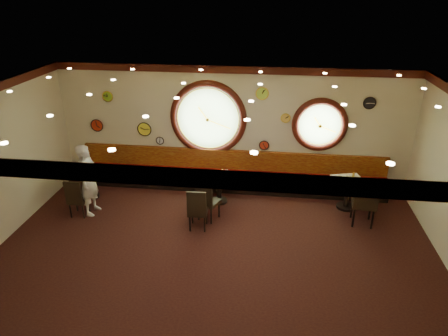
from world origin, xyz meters
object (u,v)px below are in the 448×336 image
at_px(condiment_a_salt, 85,169).
at_px(condiment_d_bottle, 353,176).
at_px(condiment_c_salt, 216,174).
at_px(chair_d, 366,198).
at_px(condiment_d_salt, 347,178).
at_px(condiment_a_bottle, 91,168).
at_px(condiment_a_pepper, 88,169).
at_px(condiment_d_pepper, 348,179).
at_px(condiment_b_pepper, 207,178).
at_px(condiment_c_bottle, 222,172).
at_px(chair_b, 197,207).
at_px(condiment_b_salt, 204,176).
at_px(table_a, 89,181).
at_px(table_d, 348,190).
at_px(condiment_c_pepper, 221,174).
at_px(waiter, 89,180).
at_px(chair_a, 76,196).
at_px(table_b, 206,188).
at_px(table_c, 219,186).
at_px(condiment_b_bottle, 208,174).
at_px(chair_c, 206,198).

relative_size(condiment_a_salt, condiment_d_bottle, 0.60).
bearing_deg(condiment_c_salt, chair_d, -11.67).
xyz_separation_m(condiment_d_salt, condiment_a_bottle, (-6.25, -0.23, -0.00)).
bearing_deg(condiment_a_pepper, condiment_d_pepper, 1.91).
bearing_deg(condiment_b_pepper, condiment_c_bottle, 36.29).
distance_m(chair_b, condiment_b_salt, 1.21).
height_order(table_a, condiment_a_pepper, condiment_a_pepper).
distance_m(chair_d, condiment_a_salt, 6.74).
distance_m(table_d, chair_b, 3.68).
bearing_deg(table_a, condiment_d_bottle, 2.87).
relative_size(condiment_c_pepper, waiter, 0.06).
bearing_deg(condiment_c_pepper, chair_b, -104.14).
height_order(table_a, condiment_d_salt, condiment_d_salt).
xyz_separation_m(condiment_b_salt, condiment_a_bottle, (-2.86, -0.02, 0.07)).
height_order(chair_a, condiment_c_bottle, chair_a).
relative_size(table_b, condiment_c_salt, 7.06).
bearing_deg(table_c, condiment_c_salt, 161.92).
relative_size(condiment_c_salt, condiment_d_bottle, 0.58).
bearing_deg(chair_a, condiment_a_salt, 100.95).
height_order(condiment_a_pepper, condiment_c_bottle, condiment_c_bottle).
bearing_deg(chair_d, condiment_d_salt, 115.16).
xyz_separation_m(condiment_a_salt, condiment_b_bottle, (3.11, 0.10, -0.02)).
distance_m(condiment_a_salt, condiment_a_pepper, 0.12).
xyz_separation_m(table_a, chair_a, (0.11, -0.94, 0.08)).
relative_size(table_d, chair_c, 1.32).
bearing_deg(condiment_d_bottle, table_a, -177.13).
distance_m(condiment_c_salt, condiment_d_bottle, 3.29).
distance_m(table_d, condiment_c_salt, 3.20).
xyz_separation_m(table_d, chair_d, (0.24, -0.77, 0.22)).
distance_m(chair_d, condiment_d_bottle, 0.86).
relative_size(chair_c, chair_d, 0.85).
distance_m(chair_a, condiment_d_salt, 6.34).
distance_m(table_d, chair_c, 3.41).
relative_size(table_c, condiment_d_bottle, 5.16).
distance_m(condiment_b_salt, condiment_c_pepper, 0.40).
bearing_deg(chair_d, condiment_d_bottle, 103.67).
bearing_deg(condiment_a_salt, condiment_a_pepper, -20.21).
bearing_deg(chair_a, condiment_a_pepper, 94.83).
xyz_separation_m(chair_d, condiment_a_bottle, (-6.55, 0.55, 0.10)).
relative_size(condiment_a_salt, condiment_d_pepper, 0.96).
relative_size(chair_b, condiment_a_bottle, 4.14).
bearing_deg(condiment_c_bottle, chair_d, -13.60).
relative_size(table_b, condiment_a_bottle, 4.55).
height_order(table_b, condiment_c_bottle, condiment_c_bottle).
xyz_separation_m(table_d, condiment_d_pepper, (-0.03, -0.04, 0.33)).
distance_m(chair_d, condiment_c_pepper, 3.38).
height_order(table_d, condiment_d_pepper, condiment_d_pepper).
bearing_deg(table_d, condiment_c_salt, -178.96).
height_order(condiment_d_salt, condiment_c_bottle, condiment_d_salt).
distance_m(condiment_c_salt, condiment_b_pepper, 0.25).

